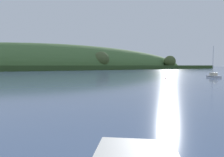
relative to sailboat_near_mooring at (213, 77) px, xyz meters
The scene contains 3 objects.
far_shoreline_hill 170.79m from the sailboat_near_mooring, 84.75° to the left, with size 442.86×109.96×52.10m.
sailboat_near_mooring is the anchor object (origin of this frame).
mooring_buoy_foreground 18.44m from the sailboat_near_mooring, 164.43° to the left, with size 0.60×0.60×0.68m.
Camera 1 is at (-28.67, 8.52, 4.12)m, focal length 33.32 mm.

